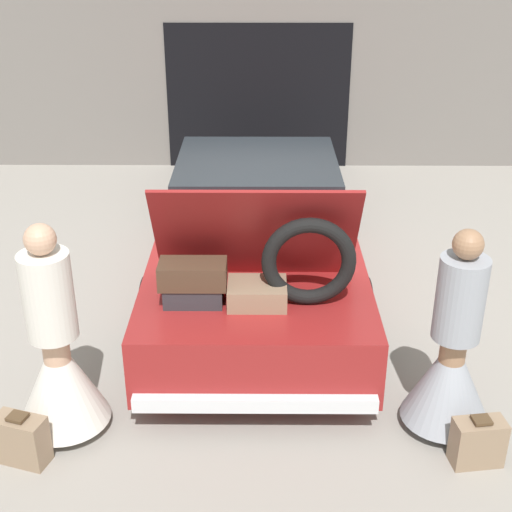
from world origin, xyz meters
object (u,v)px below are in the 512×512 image
(car, at_px, (257,226))
(person_right, at_px, (451,361))
(suitcase_beside_left_person, at_px, (22,440))
(suitcase_beside_right_person, at_px, (478,442))
(person_left, at_px, (58,361))

(car, distance_m, person_right, 3.01)
(person_right, height_order, suitcase_beside_left_person, person_right)
(suitcase_beside_right_person, bearing_deg, person_left, 172.88)
(person_right, bearing_deg, suitcase_beside_right_person, -159.84)
(person_right, relative_size, suitcase_beside_left_person, 4.04)
(person_left, bearing_deg, car, 137.39)
(car, bearing_deg, suitcase_beside_left_person, -119.41)
(car, xyz_separation_m, suitcase_beside_right_person, (1.64, -3.04, -0.39))
(person_right, xyz_separation_m, suitcase_beside_left_person, (-3.21, -0.44, -0.41))
(car, height_order, suitcase_beside_right_person, car)
(person_left, xyz_separation_m, person_right, (3.00, 0.04, -0.02))
(suitcase_beside_left_person, relative_size, suitcase_beside_right_person, 1.04)
(person_left, height_order, person_right, person_left)
(car, height_order, person_left, car)
(suitcase_beside_left_person, height_order, suitcase_beside_right_person, suitcase_beside_left_person)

